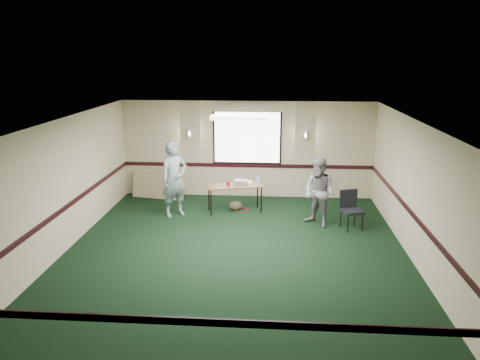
# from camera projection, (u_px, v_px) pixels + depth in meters

# --- Properties ---
(ground) EXTENTS (8.00, 8.00, 0.00)m
(ground) POSITION_uv_depth(u_px,v_px,m) (235.00, 253.00, 9.55)
(ground) COLOR black
(ground) RESTS_ON ground
(room_shell) EXTENTS (8.00, 8.02, 8.00)m
(room_shell) POSITION_uv_depth(u_px,v_px,m) (243.00, 156.00, 11.18)
(room_shell) COLOR tan
(room_shell) RESTS_ON ground
(folding_table) EXTENTS (1.50, 0.90, 0.70)m
(folding_table) POSITION_uv_depth(u_px,v_px,m) (235.00, 187.00, 11.92)
(folding_table) COLOR brown
(folding_table) RESTS_ON ground
(projector) EXTENTS (0.32, 0.27, 0.10)m
(projector) POSITION_uv_depth(u_px,v_px,m) (241.00, 182.00, 12.01)
(projector) COLOR gray
(projector) RESTS_ON folding_table
(game_console) EXTENTS (0.22, 0.18, 0.05)m
(game_console) POSITION_uv_depth(u_px,v_px,m) (248.00, 182.00, 12.10)
(game_console) COLOR white
(game_console) RESTS_ON folding_table
(red_cup) EXTENTS (0.08, 0.08, 0.12)m
(red_cup) POSITION_uv_depth(u_px,v_px,m) (228.00, 183.00, 11.84)
(red_cup) COLOR #BC0C0F
(red_cup) RESTS_ON folding_table
(water_bottle) EXTENTS (0.06, 0.06, 0.20)m
(water_bottle) POSITION_uv_depth(u_px,v_px,m) (258.00, 181.00, 11.91)
(water_bottle) COLOR #91BCED
(water_bottle) RESTS_ON folding_table
(duffel_bag) EXTENTS (0.41, 0.36, 0.24)m
(duffel_bag) POSITION_uv_depth(u_px,v_px,m) (235.00, 206.00, 12.14)
(duffel_bag) COLOR #434026
(duffel_bag) RESTS_ON ground
(cable_coil) EXTENTS (0.45, 0.45, 0.02)m
(cable_coil) POSITION_uv_depth(u_px,v_px,m) (242.00, 210.00, 12.17)
(cable_coil) COLOR red
(cable_coil) RESTS_ON ground
(folded_table) EXTENTS (1.54, 0.52, 0.78)m
(folded_table) POSITION_uv_depth(u_px,v_px,m) (158.00, 185.00, 13.09)
(folded_table) COLOR tan
(folded_table) RESTS_ON ground
(conference_chair) EXTENTS (0.56, 0.57, 0.90)m
(conference_chair) POSITION_uv_depth(u_px,v_px,m) (350.00, 206.00, 10.83)
(conference_chair) COLOR black
(conference_chair) RESTS_ON ground
(person_left) EXTENTS (0.82, 0.78, 1.89)m
(person_left) POSITION_uv_depth(u_px,v_px,m) (174.00, 179.00, 11.56)
(person_left) COLOR #3A5D81
(person_left) RESTS_ON ground
(person_right) EXTENTS (1.00, 0.99, 1.63)m
(person_right) POSITION_uv_depth(u_px,v_px,m) (319.00, 192.00, 10.90)
(person_right) COLOR slate
(person_right) RESTS_ON ground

